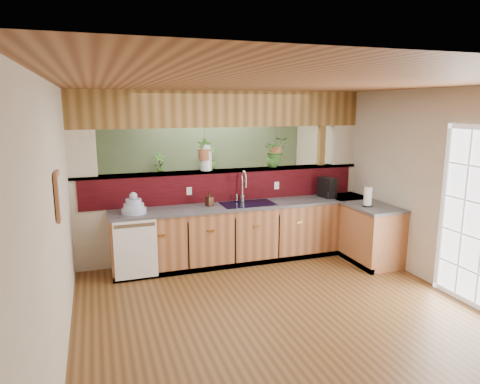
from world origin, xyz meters
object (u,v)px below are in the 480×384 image
object	(u,v)px
faucet	(243,185)
soap_dispenser	(209,199)
coffee_maker	(328,188)
glass_jar	(206,157)
shelving_console	(189,201)
paper_towel	(368,197)
dish_stack	(134,207)

from	to	relation	value
faucet	soap_dispenser	xyz separation A→B (m)	(-0.57, -0.11, -0.16)
coffee_maker	glass_jar	bearing A→B (deg)	153.58
coffee_maker	shelving_console	xyz separation A→B (m)	(-1.84, 2.25, -0.55)
soap_dispenser	coffee_maker	distance (m)	1.99
soap_dispenser	paper_towel	xyz separation A→B (m)	(2.23, -0.79, 0.03)
glass_jar	soap_dispenser	bearing A→B (deg)	-97.34
dish_stack	glass_jar	xyz separation A→B (m)	(1.15, 0.42, 0.60)
dish_stack	glass_jar	bearing A→B (deg)	20.21
paper_towel	shelving_console	size ratio (longest dim) A/B	0.18
coffee_maker	glass_jar	xyz separation A→B (m)	(-1.95, 0.35, 0.54)
faucet	coffee_maker	bearing A→B (deg)	-5.31
soap_dispenser	coffee_maker	world-z (taller)	coffee_maker
dish_stack	soap_dispenser	bearing A→B (deg)	5.00
soap_dispenser	glass_jar	size ratio (longest dim) A/B	0.52
soap_dispenser	dish_stack	bearing A→B (deg)	-175.00
coffee_maker	shelving_console	distance (m)	2.96
dish_stack	soap_dispenser	xyz separation A→B (m)	(1.11, 0.10, 0.01)
dish_stack	paper_towel	size ratio (longest dim) A/B	1.12
dish_stack	paper_towel	world-z (taller)	paper_towel
faucet	dish_stack	xyz separation A→B (m)	(-1.68, -0.20, -0.17)
glass_jar	shelving_console	size ratio (longest dim) A/B	0.24
coffee_maker	shelving_console	bearing A→B (deg)	113.14
soap_dispenser	shelving_console	size ratio (longest dim) A/B	0.13
faucet	shelving_console	distance (m)	2.26
faucet	glass_jar	world-z (taller)	glass_jar
paper_towel	soap_dispenser	bearing A→B (deg)	160.52
glass_jar	shelving_console	xyz separation A→B (m)	(0.11, 1.90, -1.09)
shelving_console	glass_jar	bearing A→B (deg)	-95.15
dish_stack	coffee_maker	distance (m)	3.11
shelving_console	dish_stack	bearing A→B (deg)	-120.38
coffee_maker	dish_stack	bearing A→B (deg)	165.17
glass_jar	shelving_console	world-z (taller)	glass_jar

